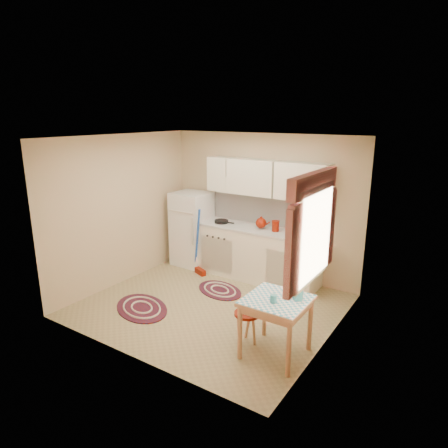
{
  "coord_description": "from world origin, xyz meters",
  "views": [
    {
      "loc": [
        3.19,
        -4.49,
        2.8
      ],
      "look_at": [
        0.08,
        0.25,
        1.24
      ],
      "focal_mm": 32.0,
      "sensor_mm": 36.0,
      "label": 1
    }
  ],
  "objects_px": {
    "fridge": "(192,229)",
    "stool": "(247,328)",
    "base_cabinets": "(255,254)",
    "table": "(276,327)"
  },
  "relations": [
    {
      "from": "base_cabinets",
      "to": "stool",
      "type": "xyz_separation_m",
      "value": [
        0.92,
        -1.88,
        -0.23
      ]
    },
    {
      "from": "table",
      "to": "stool",
      "type": "xyz_separation_m",
      "value": [
        -0.41,
        0.03,
        -0.15
      ]
    },
    {
      "from": "fridge",
      "to": "table",
      "type": "distance_m",
      "value": 3.29
    },
    {
      "from": "base_cabinets",
      "to": "table",
      "type": "distance_m",
      "value": 2.33
    },
    {
      "from": "fridge",
      "to": "base_cabinets",
      "type": "distance_m",
      "value": 1.38
    },
    {
      "from": "fridge",
      "to": "stool",
      "type": "xyz_separation_m",
      "value": [
        2.28,
        -1.83,
        -0.49
      ]
    },
    {
      "from": "fridge",
      "to": "table",
      "type": "bearing_deg",
      "value": -34.7
    },
    {
      "from": "fridge",
      "to": "stool",
      "type": "relative_size",
      "value": 3.33
    },
    {
      "from": "base_cabinets",
      "to": "stool",
      "type": "height_order",
      "value": "base_cabinets"
    },
    {
      "from": "fridge",
      "to": "table",
      "type": "height_order",
      "value": "fridge"
    }
  ]
}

